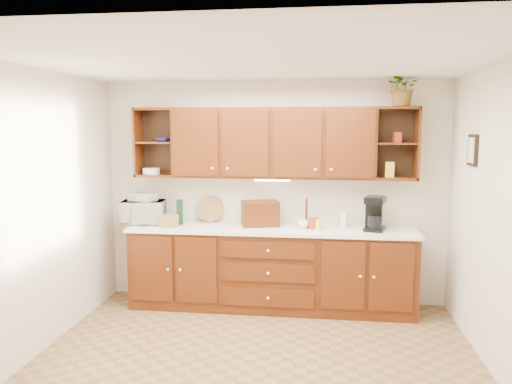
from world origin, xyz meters
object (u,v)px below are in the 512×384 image
(microwave, at_px, (143,212))
(potted_plant, at_px, (403,87))
(coffee_maker, at_px, (375,214))
(bread_box, at_px, (260,213))

(microwave, relative_size, potted_plant, 1.17)
(potted_plant, bearing_deg, coffee_maker, -161.95)
(bread_box, xyz_separation_m, potted_plant, (1.55, 0.01, 1.41))
(microwave, distance_m, potted_plant, 3.26)
(microwave, xyz_separation_m, bread_box, (1.38, 0.03, 0.01))
(coffee_maker, xyz_separation_m, potted_plant, (0.27, 0.09, 1.38))
(microwave, height_order, bread_box, bread_box)
(bread_box, bearing_deg, coffee_maker, -20.07)
(microwave, xyz_separation_m, potted_plant, (2.93, 0.04, 1.42))
(microwave, distance_m, coffee_maker, 2.66)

